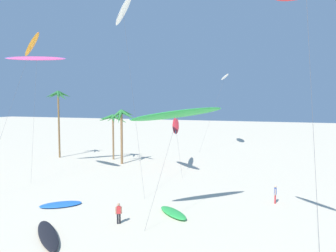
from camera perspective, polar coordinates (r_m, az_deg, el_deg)
name	(u,v)px	position (r m, az deg, el deg)	size (l,w,h in m)	color
palm_tree_0	(58,101)	(55.90, -19.07, 4.28)	(4.04, 3.82, 11.18)	brown
palm_tree_1	(113,121)	(51.89, -9.83, 0.89)	(5.12, 4.44, 7.35)	olive
palm_tree_2	(122,120)	(47.99, -8.31, 1.12)	(4.57, 4.96, 8.22)	olive
flying_kite_0	(178,114)	(25.13, 1.79, 2.17)	(6.84, 6.46, 9.24)	green
flying_kite_1	(123,11)	(34.75, -8.04, 19.71)	(5.95, 6.29, 19.63)	white
flying_kite_2	(37,58)	(46.67, -22.49, 11.13)	(7.04, 8.89, 15.68)	#EA5193
flying_kite_4	(32,45)	(40.36, -23.25, 13.17)	(5.97, 9.89, 17.00)	orange
flying_kite_8	(225,77)	(67.72, 10.14, 8.66)	(4.76, 13.51, 15.21)	white
flying_kite_9	(176,125)	(44.50, 1.39, 0.15)	(4.28, 9.18, 7.28)	red
grounded_kite_0	(61,204)	(31.07, -18.67, -13.17)	(3.88, 3.64, 0.25)	blue
grounded_kite_1	(48,235)	(24.69, -20.73, -17.76)	(5.00, 4.71, 0.37)	black
grounded_kite_3	(173,213)	(27.31, 0.94, -15.28)	(3.53, 3.30, 0.36)	green
person_near_left	(119,212)	(25.56, -8.84, -15.07)	(0.44, 0.33, 1.62)	black
person_near_right	(275,194)	(31.53, 18.67, -11.39)	(0.21, 0.51, 1.69)	red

